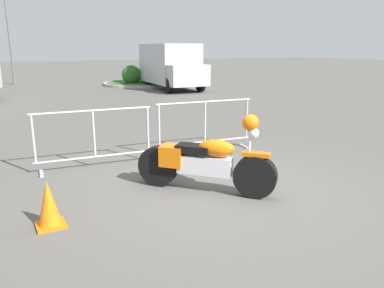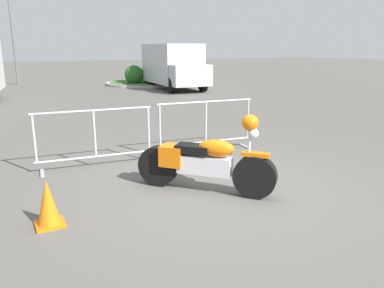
{
  "view_description": "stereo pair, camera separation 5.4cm",
  "coord_description": "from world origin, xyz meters",
  "px_view_note": "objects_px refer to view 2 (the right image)",
  "views": [
    {
      "loc": [
        -3.01,
        -4.56,
        2.14
      ],
      "look_at": [
        -0.24,
        0.47,
        0.65
      ],
      "focal_mm": 35.0,
      "sensor_mm": 36.0,
      "label": 1
    },
    {
      "loc": [
        -2.96,
        -4.59,
        2.14
      ],
      "look_at": [
        -0.24,
        0.47,
        0.65
      ],
      "focal_mm": 35.0,
      "sensor_mm": 36.0,
      "label": 2
    }
  ],
  "objects_px": {
    "traffic_cone": "(48,204)",
    "crowd_barrier_far": "(206,126)",
    "crowd_barrier_near": "(95,138)",
    "delivery_van": "(173,65)",
    "street_lamp": "(11,19)",
    "motorcycle": "(205,162)"
  },
  "relations": [
    {
      "from": "traffic_cone",
      "to": "crowd_barrier_far",
      "type": "bearing_deg",
      "value": 30.9
    },
    {
      "from": "traffic_cone",
      "to": "crowd_barrier_near",
      "type": "bearing_deg",
      "value": 61.73
    },
    {
      "from": "delivery_van",
      "to": "street_lamp",
      "type": "relative_size",
      "value": 0.9
    },
    {
      "from": "motorcycle",
      "to": "crowd_barrier_far",
      "type": "relative_size",
      "value": 0.82
    },
    {
      "from": "crowd_barrier_near",
      "to": "traffic_cone",
      "type": "distance_m",
      "value": 2.34
    },
    {
      "from": "crowd_barrier_far",
      "to": "delivery_van",
      "type": "bearing_deg",
      "value": 67.67
    },
    {
      "from": "crowd_barrier_far",
      "to": "street_lamp",
      "type": "height_order",
      "value": "street_lamp"
    },
    {
      "from": "street_lamp",
      "to": "traffic_cone",
      "type": "bearing_deg",
      "value": -92.95
    },
    {
      "from": "crowd_barrier_far",
      "to": "street_lamp",
      "type": "distance_m",
      "value": 18.39
    },
    {
      "from": "street_lamp",
      "to": "motorcycle",
      "type": "bearing_deg",
      "value": -86.46
    },
    {
      "from": "crowd_barrier_far",
      "to": "delivery_van",
      "type": "relative_size",
      "value": 0.41
    },
    {
      "from": "delivery_van",
      "to": "traffic_cone",
      "type": "height_order",
      "value": "delivery_van"
    },
    {
      "from": "traffic_cone",
      "to": "street_lamp",
      "type": "height_order",
      "value": "street_lamp"
    },
    {
      "from": "crowd_barrier_near",
      "to": "street_lamp",
      "type": "height_order",
      "value": "street_lamp"
    },
    {
      "from": "crowd_barrier_near",
      "to": "traffic_cone",
      "type": "bearing_deg",
      "value": -118.27
    },
    {
      "from": "motorcycle",
      "to": "traffic_cone",
      "type": "relative_size",
      "value": 2.93
    },
    {
      "from": "motorcycle",
      "to": "street_lamp",
      "type": "relative_size",
      "value": 0.3
    },
    {
      "from": "crowd_barrier_near",
      "to": "crowd_barrier_far",
      "type": "relative_size",
      "value": 1.0
    },
    {
      "from": "traffic_cone",
      "to": "street_lamp",
      "type": "relative_size",
      "value": 0.1
    },
    {
      "from": "street_lamp",
      "to": "delivery_van",
      "type": "bearing_deg",
      "value": -42.21
    },
    {
      "from": "motorcycle",
      "to": "street_lamp",
      "type": "bearing_deg",
      "value": 141.43
    },
    {
      "from": "motorcycle",
      "to": "traffic_cone",
      "type": "height_order",
      "value": "motorcycle"
    }
  ]
}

